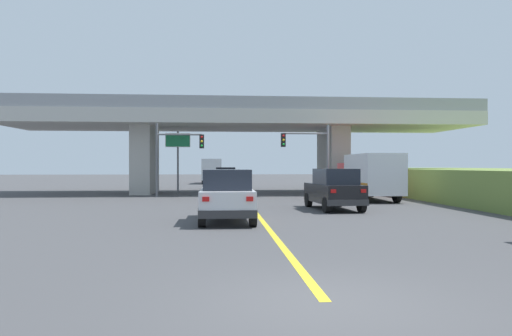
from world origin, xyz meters
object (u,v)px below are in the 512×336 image
Objects in this scene: suv_crossing at (334,189)px; highway_sign at (178,147)px; box_truck at (369,176)px; traffic_signal_farside at (174,151)px; suv_lead at (227,195)px; sedan_oncoming at (225,178)px; semi_truck_distant at (212,171)px; traffic_signal_nearside at (311,150)px.

suv_crossing is 15.62m from highway_sign.
highway_sign reaches higher than box_truck.
traffic_signal_farside is at bearing 162.75° from box_truck.
suv_lead is 25.24m from sedan_oncoming.
sedan_oncoming is at bearing 89.35° from suv_lead.
semi_truck_distant is (-1.48, 13.77, 0.56)m from sedan_oncoming.
suv_lead is at bearing -90.65° from sedan_oncoming.
semi_truck_distant is at bearing 84.78° from traffic_signal_farside.
suv_lead is at bearing -130.67° from box_truck.
box_truck is 5.08m from traffic_signal_nearside.
traffic_signal_nearside reaches higher than suv_crossing.
traffic_signal_farside is 2.63m from highway_sign.
suv_lead is at bearing -113.20° from traffic_signal_nearside.
suv_crossing is 0.65× the size of box_truck.
box_truck is at bearing 54.48° from suv_crossing.
suv_crossing is 13.55m from traffic_signal_farside.
sedan_oncoming is at bearing 65.50° from highway_sign.
traffic_signal_nearside is at bearing 66.80° from suv_lead.
sedan_oncoming is (0.29, 25.24, -0.00)m from suv_lead.
suv_crossing is at bearing -55.47° from highway_sign.
box_truck is at bearing -17.25° from traffic_signal_farside.
traffic_signal_farside reaches higher than highway_sign.
suv_lead is 0.91× the size of traffic_signal_nearside.
highway_sign reaches higher than sedan_oncoming.
box_truck is (3.82, 6.18, 0.53)m from suv_crossing.
semi_truck_distant is (-1.19, 39.00, 0.56)m from suv_lead.
suv_lead is 39.02m from semi_truck_distant.
sedan_oncoming is at bearing 99.85° from suv_crossing.
sedan_oncoming is 0.69× the size of semi_truck_distant.
highway_sign is (-3.67, -8.06, 2.56)m from sedan_oncoming.
box_truck is 1.39× the size of traffic_signal_nearside.
traffic_signal_farside is (-3.71, -10.66, 2.20)m from sedan_oncoming.
traffic_signal_farside is 1.07× the size of highway_sign.
traffic_signal_nearside is 25.74m from semi_truck_distant.
sedan_oncoming is at bearing -83.88° from semi_truck_distant.
traffic_signal_nearside is 0.76× the size of semi_truck_distant.
traffic_signal_farside reaches higher than semi_truck_distant.
traffic_signal_farside is at bearing -90.83° from highway_sign.
highway_sign is (-3.39, 17.18, 2.56)m from suv_lead.
suv_lead is at bearing -78.85° from highway_sign.
suv_crossing is 35.14m from semi_truck_distant.
box_truck is 17.07m from sedan_oncoming.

